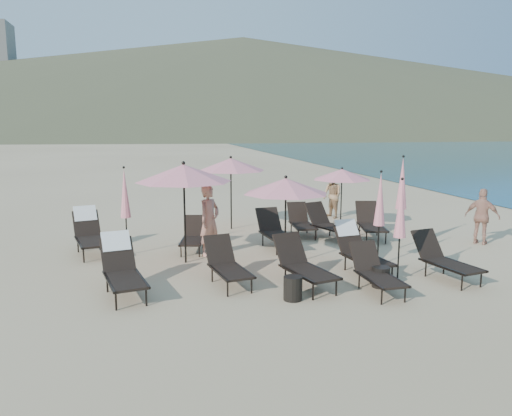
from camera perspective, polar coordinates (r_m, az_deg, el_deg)
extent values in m
plane|color=#D6BA8C|center=(11.01, 10.84, -8.40)|extent=(800.00, 800.00, 0.00)
cone|color=brown|center=(317.07, -1.45, 14.04)|extent=(690.00, 690.00, 55.00)
cone|color=brown|center=(391.42, 16.95, 11.12)|extent=(280.00, 280.00, 32.00)
cube|color=beige|center=(322.50, -20.84, 11.84)|extent=(18.00, 16.00, 38.00)
cube|color=black|center=(10.08, -14.67, -8.03)|extent=(0.90, 1.38, 0.05)
cube|color=black|center=(10.81, -15.53, -5.14)|extent=(0.74, 0.60, 0.66)
cylinder|color=black|center=(9.60, -15.71, -10.19)|extent=(0.04, 0.04, 0.36)
cylinder|color=black|center=(10.63, -16.64, -8.28)|extent=(0.04, 0.04, 0.36)
cylinder|color=black|center=(9.69, -12.44, -9.86)|extent=(0.04, 0.04, 0.36)
cylinder|color=black|center=(10.71, -13.68, -8.01)|extent=(0.04, 0.04, 0.36)
cube|color=black|center=(10.08, -16.53, -8.05)|extent=(0.32, 1.42, 0.04)
cube|color=black|center=(10.18, -12.94, -7.72)|extent=(0.32, 1.42, 0.04)
cube|color=white|center=(10.90, -15.72, -3.67)|extent=(0.62, 0.41, 0.40)
cube|color=black|center=(10.43, -2.84, -7.29)|extent=(0.79, 1.26, 0.05)
cube|color=black|center=(11.07, -4.23, -4.75)|extent=(0.67, 0.54, 0.61)
cylinder|color=black|center=(9.96, -3.27, -9.18)|extent=(0.04, 0.04, 0.33)
cylinder|color=black|center=(10.87, -5.03, -7.57)|extent=(0.04, 0.04, 0.33)
cylinder|color=black|center=(10.13, -0.51, -8.84)|extent=(0.04, 0.04, 0.33)
cylinder|color=black|center=(11.03, -2.49, -7.29)|extent=(0.04, 0.04, 0.33)
cube|color=black|center=(10.38, -4.47, -7.33)|extent=(0.25, 1.31, 0.04)
cube|color=black|center=(10.57, -1.42, -7.00)|extent=(0.25, 1.31, 0.04)
cube|color=black|center=(10.32, 6.25, -7.38)|extent=(0.92, 1.37, 0.05)
cube|color=black|center=(10.93, 3.90, -4.69)|extent=(0.74, 0.61, 0.65)
cylinder|color=black|center=(9.82, 6.53, -9.44)|extent=(0.04, 0.04, 0.36)
cylinder|color=black|center=(10.70, 3.38, -7.78)|extent=(0.04, 0.04, 0.36)
cylinder|color=black|center=(10.11, 9.16, -8.93)|extent=(0.04, 0.04, 0.36)
cylinder|color=black|center=(10.97, 5.87, -7.37)|extent=(0.04, 0.04, 0.36)
cube|color=black|center=(10.20, 4.59, -7.49)|extent=(0.36, 1.39, 0.04)
cube|color=black|center=(10.53, 7.55, -7.00)|extent=(0.36, 1.39, 0.04)
cube|color=black|center=(10.28, 14.19, -7.92)|extent=(0.60, 1.14, 0.05)
cube|color=black|center=(10.85, 12.37, -5.38)|extent=(0.59, 0.44, 0.58)
cylinder|color=black|center=(9.83, 14.17, -9.78)|extent=(0.03, 0.03, 0.32)
cylinder|color=black|center=(10.64, 11.71, -8.16)|extent=(0.03, 0.03, 0.32)
cylinder|color=black|center=(10.06, 16.68, -9.44)|extent=(0.03, 0.03, 0.32)
cylinder|color=black|center=(10.86, 14.06, -7.89)|extent=(0.03, 0.03, 0.32)
cube|color=black|center=(10.19, 12.65, -7.95)|extent=(0.05, 1.27, 0.04)
cube|color=black|center=(10.45, 15.46, -7.63)|extent=(0.05, 1.27, 0.04)
cube|color=black|center=(11.49, 12.74, -5.83)|extent=(0.80, 1.31, 0.05)
cube|color=black|center=(12.09, 10.62, -3.50)|extent=(0.69, 0.55, 0.63)
cylinder|color=black|center=(10.99, 13.02, -7.55)|extent=(0.04, 0.04, 0.35)
cylinder|color=black|center=(11.85, 10.16, -6.20)|extent=(0.04, 0.04, 0.35)
cylinder|color=black|center=(11.29, 15.28, -7.19)|extent=(0.04, 0.04, 0.35)
cylinder|color=black|center=(12.12, 12.33, -5.91)|extent=(0.04, 0.04, 0.35)
cube|color=black|center=(11.37, 11.30, -5.89)|extent=(0.23, 1.38, 0.04)
cube|color=black|center=(11.70, 13.86, -5.54)|extent=(0.23, 1.38, 0.04)
cube|color=white|center=(12.17, 10.29, -2.24)|extent=(0.59, 0.36, 0.38)
cube|color=black|center=(11.59, 21.64, -6.18)|extent=(0.84, 1.31, 0.05)
cube|color=black|center=(12.08, 18.99, -3.93)|extent=(0.70, 0.57, 0.63)
cylinder|color=black|center=(11.12, 22.48, -7.88)|extent=(0.04, 0.04, 0.34)
cylinder|color=black|center=(11.82, 18.83, -6.62)|extent=(0.04, 0.04, 0.34)
cylinder|color=black|center=(11.49, 24.32, -7.44)|extent=(0.04, 0.04, 0.34)
cylinder|color=black|center=(12.18, 20.68, -6.25)|extent=(0.04, 0.04, 0.34)
cube|color=black|center=(11.41, 20.38, -6.29)|extent=(0.29, 1.35, 0.04)
cube|color=black|center=(11.83, 22.52, -5.87)|extent=(0.29, 1.35, 0.04)
cube|color=black|center=(13.49, -18.25, -3.69)|extent=(0.94, 1.41, 0.05)
cube|color=black|center=(14.27, -18.82, -1.70)|extent=(0.76, 0.63, 0.67)
cylinder|color=black|center=(12.98, -19.10, -5.14)|extent=(0.04, 0.04, 0.37)
cylinder|color=black|center=(14.05, -19.68, -4.06)|extent=(0.04, 0.04, 0.37)
cylinder|color=black|center=(13.05, -16.65, -4.93)|extent=(0.04, 0.04, 0.37)
cylinder|color=black|center=(14.12, -17.41, -3.87)|extent=(0.04, 0.04, 0.37)
cube|color=black|center=(13.50, -19.65, -3.71)|extent=(0.37, 1.43, 0.04)
cube|color=black|center=(13.58, -16.93, -3.49)|extent=(0.37, 1.43, 0.04)
cube|color=white|center=(14.38, -18.95, -0.59)|extent=(0.64, 0.43, 0.40)
cube|color=black|center=(13.28, -7.32, -3.77)|extent=(0.78, 1.17, 0.04)
cube|color=black|center=(13.92, -6.98, -2.02)|extent=(0.63, 0.52, 0.56)
cylinder|color=black|center=(12.92, -8.57, -4.92)|extent=(0.03, 0.03, 0.31)
cylinder|color=black|center=(13.81, -8.02, -3.96)|extent=(0.03, 0.03, 0.31)
cylinder|color=black|center=(12.86, -6.51, -4.94)|extent=(0.03, 0.03, 0.31)
cylinder|color=black|center=(13.75, -6.09, -3.97)|extent=(0.03, 0.03, 0.31)
cube|color=black|center=(13.36, -8.44, -3.68)|extent=(0.31, 1.19, 0.04)
cube|color=black|center=(13.29, -6.14, -3.69)|extent=(0.31, 1.19, 0.04)
cube|color=black|center=(13.48, 2.66, -3.27)|extent=(0.77, 1.31, 0.05)
cube|color=black|center=(14.19, 1.43, -1.33)|extent=(0.69, 0.54, 0.65)
cylinder|color=black|center=(12.96, 2.38, -4.65)|extent=(0.04, 0.04, 0.36)
cylinder|color=black|center=(13.94, 0.78, -3.62)|extent=(0.04, 0.04, 0.36)
cylinder|color=black|center=(13.16, 4.60, -4.46)|extent=(0.04, 0.04, 0.36)
cylinder|color=black|center=(14.13, 2.87, -3.45)|extent=(0.04, 0.04, 0.36)
cube|color=black|center=(13.42, 1.33, -3.27)|extent=(0.18, 1.41, 0.04)
cube|color=black|center=(13.64, 3.81, -3.08)|extent=(0.18, 1.41, 0.04)
cube|color=black|center=(15.03, 5.41, -2.05)|extent=(0.70, 1.21, 0.05)
cube|color=black|center=(15.72, 4.75, -0.46)|extent=(0.64, 0.49, 0.60)
cylinder|color=black|center=(14.54, 4.88, -3.14)|extent=(0.03, 0.03, 0.33)
cylinder|color=black|center=(15.50, 4.04, -2.33)|extent=(0.03, 0.03, 0.33)
cylinder|color=black|center=(14.67, 6.81, -3.07)|extent=(0.03, 0.03, 0.33)
cylinder|color=black|center=(15.61, 5.86, -2.27)|extent=(0.03, 0.03, 0.33)
cube|color=black|center=(15.01, 4.28, -2.02)|extent=(0.15, 1.31, 0.04)
cube|color=black|center=(15.14, 6.44, -1.94)|extent=(0.15, 1.31, 0.04)
cube|color=black|center=(14.68, 9.10, -2.30)|extent=(1.05, 1.41, 0.05)
cube|color=black|center=(15.25, 6.99, -0.61)|extent=(0.78, 0.67, 0.65)
cylinder|color=black|center=(14.16, 9.69, -3.54)|extent=(0.04, 0.04, 0.36)
cylinder|color=black|center=(14.95, 6.86, -2.77)|extent=(0.04, 0.04, 0.36)
cylinder|color=black|center=(14.53, 11.28, -3.25)|extent=(0.04, 0.04, 0.36)
cylinder|color=black|center=(15.30, 8.44, -2.52)|extent=(0.04, 0.04, 0.36)
cube|color=black|center=(14.51, 8.03, -2.37)|extent=(0.52, 1.35, 0.04)
cube|color=black|center=(14.92, 9.87, -2.08)|extent=(0.52, 1.35, 0.04)
cube|color=black|center=(14.99, 13.16, -2.19)|extent=(0.93, 1.38, 0.05)
cube|color=black|center=(15.75, 12.55, -0.45)|extent=(0.75, 0.62, 0.65)
cylinder|color=black|center=(14.47, 12.51, -3.35)|extent=(0.04, 0.04, 0.36)
cylinder|color=black|center=(15.51, 11.71, -2.46)|extent=(0.04, 0.04, 0.36)
cylinder|color=black|center=(14.59, 14.62, -3.33)|extent=(0.04, 0.04, 0.36)
cylinder|color=black|center=(15.62, 13.68, -2.44)|extent=(0.04, 0.04, 0.36)
cube|color=black|center=(14.97, 11.94, -2.11)|extent=(0.38, 1.39, 0.04)
cube|color=black|center=(15.11, 14.28, -2.10)|extent=(0.38, 1.39, 0.04)
cylinder|color=black|center=(12.20, -8.15, -0.94)|extent=(0.05, 0.05, 2.32)
cone|color=pink|center=(12.05, -8.27, 3.97)|extent=(2.32, 2.32, 0.42)
sphere|color=black|center=(12.03, -8.30, 5.12)|extent=(0.09, 0.09, 0.09)
cylinder|color=black|center=(11.84, 3.38, -1.88)|extent=(0.04, 0.04, 2.03)
cone|color=pink|center=(11.69, 3.42, 2.53)|extent=(2.03, 2.03, 0.37)
sphere|color=black|center=(11.67, 3.43, 3.56)|extent=(0.08, 0.08, 0.08)
cylinder|color=black|center=(16.00, -2.87, 1.45)|extent=(0.05, 0.05, 2.19)
cone|color=pink|center=(15.89, -2.90, 5.00)|extent=(2.19, 2.19, 0.40)
sphere|color=black|center=(15.88, -2.90, 5.82)|extent=(0.08, 0.08, 0.08)
cylinder|color=black|center=(16.18, 9.71, 0.83)|extent=(0.04, 0.04, 1.87)
cone|color=pink|center=(16.08, 9.79, 3.81)|extent=(1.87, 1.87, 0.34)
sphere|color=black|center=(16.06, 9.81, 4.51)|extent=(0.07, 0.07, 0.07)
cylinder|color=black|center=(11.26, 15.96, -5.63)|extent=(0.04, 0.04, 0.97)
cone|color=pink|center=(11.03, 16.23, -0.11)|extent=(0.26, 0.26, 1.23)
sphere|color=black|center=(10.94, 16.39, 3.21)|extent=(0.06, 0.06, 0.06)
cylinder|color=black|center=(14.17, 16.12, -2.27)|extent=(0.04, 0.04, 1.09)
cone|color=pink|center=(13.97, 16.36, 2.71)|extent=(0.30, 0.30, 1.39)
sphere|color=black|center=(13.91, 16.50, 5.68)|extent=(0.07, 0.07, 0.07)
cylinder|color=black|center=(13.34, -14.55, -3.14)|extent=(0.04, 0.04, 0.99)
cone|color=pink|center=(13.14, -14.76, 1.65)|extent=(0.27, 0.27, 1.26)
sphere|color=black|center=(13.07, -14.89, 4.51)|extent=(0.06, 0.06, 0.06)
cylinder|color=black|center=(12.31, 13.78, -4.18)|extent=(0.04, 0.04, 0.99)
cone|color=pink|center=(12.10, 14.00, 0.99)|extent=(0.27, 0.27, 1.26)
sphere|color=black|center=(12.02, 14.12, 4.08)|extent=(0.06, 0.06, 0.06)
cylinder|color=black|center=(9.78, 4.23, -9.13)|extent=(0.37, 0.37, 0.47)
cylinder|color=black|center=(10.82, 14.08, -7.65)|extent=(0.37, 0.37, 0.43)
imported|color=tan|center=(12.88, -5.36, -1.42)|extent=(0.79, 0.77, 1.83)
imported|color=tan|center=(18.14, 8.68, 1.43)|extent=(0.81, 0.93, 1.63)
imported|color=tan|center=(15.39, 24.44, -0.90)|extent=(0.91, 0.95, 1.58)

